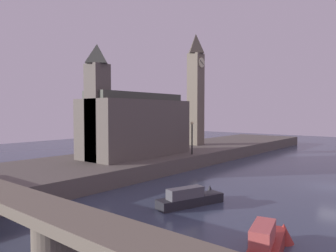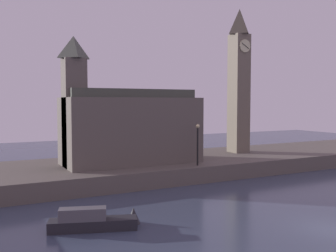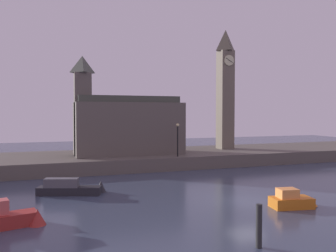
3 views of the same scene
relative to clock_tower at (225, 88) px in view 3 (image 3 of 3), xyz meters
The scene contains 9 objects.
ground_plane 25.18m from the clock_tower, 114.78° to the right, with size 120.00×120.00×0.00m, color #384256.
far_embankment 13.42m from the clock_tower, behind, with size 70.00×12.00×1.50m, color #5B544C.
clock_tower is the anchor object (origin of this frame).
parliament_hall 15.40m from the clock_tower, behind, with size 12.85×5.43×11.58m.
streetlamp 12.59m from the clock_tower, 147.66° to the right, with size 0.36×0.36×3.79m.
mooring_post_left 33.11m from the clock_tower, 115.65° to the right, with size 0.30×0.30×2.11m, color #282828.
boat_barge_dark 27.54m from the clock_tower, 145.82° to the right, with size 5.70×2.70×1.61m.
boat_patrol_orange 26.34m from the clock_tower, 107.45° to the right, with size 3.58×1.86×1.34m.
boat_dinghy_red 34.94m from the clock_tower, 139.91° to the right, with size 4.88×2.16×1.69m.
Camera 3 is at (-13.61, -21.77, 6.48)m, focal length 36.93 mm.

